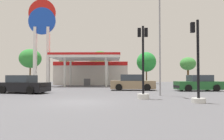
% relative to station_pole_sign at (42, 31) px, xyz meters
% --- Properties ---
extents(ground_plane, '(90.00, 90.00, 0.00)m').
position_rel_station_pole_sign_xyz_m(ground_plane, '(8.91, -18.88, -8.18)').
color(ground_plane, '#56565B').
rests_on(ground_plane, ground).
extents(gas_station, '(12.49, 12.27, 4.67)m').
position_rel_station_pole_sign_xyz_m(gas_station, '(6.59, 6.08, -5.85)').
color(gas_station, beige).
rests_on(gas_station, ground).
extents(station_pole_sign, '(4.01, 0.56, 12.83)m').
position_rel_station_pole_sign_xyz_m(station_pole_sign, '(0.00, 0.00, 0.00)').
color(station_pole_sign, white).
rests_on(station_pole_sign, ground).
extents(car_0, '(4.52, 2.23, 1.58)m').
position_rel_station_pole_sign_xyz_m(car_0, '(19.07, -9.59, -7.46)').
color(car_0, black).
rests_on(car_0, ground).
extents(car_1, '(4.61, 2.76, 1.54)m').
position_rel_station_pole_sign_xyz_m(car_1, '(2.89, -12.68, -7.48)').
color(car_1, black).
rests_on(car_1, ground).
extents(car_2, '(4.64, 2.23, 1.64)m').
position_rel_station_pole_sign_xyz_m(car_2, '(12.60, -8.55, -7.43)').
color(car_2, black).
rests_on(car_2, ground).
extents(traffic_signal_0, '(0.74, 0.74, 4.55)m').
position_rel_station_pole_sign_xyz_m(traffic_signal_0, '(15.34, -19.18, -6.79)').
color(traffic_signal_0, silver).
rests_on(traffic_signal_0, ground).
extents(traffic_signal_1, '(0.76, 0.76, 4.68)m').
position_rel_station_pole_sign_xyz_m(traffic_signal_1, '(12.62, -17.22, -6.60)').
color(traffic_signal_1, silver).
rests_on(traffic_signal_1, ground).
extents(tree_0, '(4.36, 4.36, 6.96)m').
position_rel_station_pole_sign_xyz_m(tree_0, '(-6.33, 11.50, -3.13)').
color(tree_0, brown).
rests_on(tree_0, ground).
extents(tree_1, '(2.96, 2.96, 5.86)m').
position_rel_station_pole_sign_xyz_m(tree_1, '(0.78, 12.22, -3.93)').
color(tree_1, brown).
rests_on(tree_1, ground).
extents(tree_2, '(4.19, 4.19, 6.55)m').
position_rel_station_pole_sign_xyz_m(tree_2, '(7.67, 12.17, -3.37)').
color(tree_2, brown).
rests_on(tree_2, ground).
extents(tree_3, '(3.90, 3.90, 6.35)m').
position_rel_station_pole_sign_xyz_m(tree_3, '(17.04, 12.08, -3.81)').
color(tree_3, brown).
rests_on(tree_3, ground).
extents(tree_4, '(3.07, 3.07, 5.24)m').
position_rel_station_pole_sign_xyz_m(tree_4, '(25.12, 11.36, -4.26)').
color(tree_4, brown).
rests_on(tree_4, ground).
extents(corner_streetlamp, '(0.24, 1.48, 7.44)m').
position_rel_station_pole_sign_xyz_m(corner_streetlamp, '(14.20, -15.02, -3.74)').
color(corner_streetlamp, gray).
rests_on(corner_streetlamp, ground).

